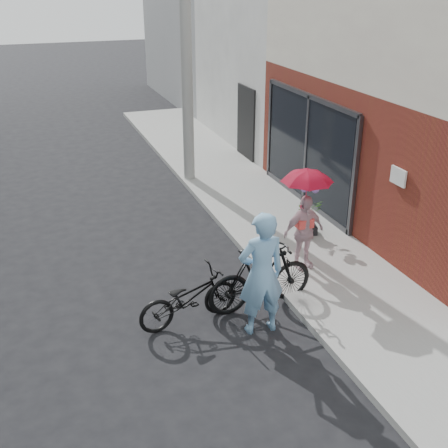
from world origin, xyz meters
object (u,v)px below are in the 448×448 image
bike_right (261,277)px  kimono_woman (304,232)px  utility_pole (186,43)px  bike_left (189,298)px  planter (308,229)px  officer (261,274)px

bike_right → kimono_woman: 1.45m
bike_right → utility_pole: bearing=-10.4°
bike_left → planter: (3.19, 2.09, -0.23)m
officer → bike_left: size_ratio=1.18×
bike_right → kimono_woman: kimono_woman is taller
utility_pole → bike_left: bearing=-107.0°
bike_left → bike_right: bearing=-98.7°
officer → bike_right: bearing=-112.8°
bike_left → planter: bike_left is taller
bike_left → bike_right: size_ratio=0.90×
utility_pole → kimono_woman: bearing=-84.5°
officer → kimono_woman: (1.45, 1.42, -0.17)m
utility_pole → planter: (1.30, -4.11, -3.29)m
bike_left → bike_right: bike_right is taller
utility_pole → kimono_woman: utility_pole is taller
bike_left → kimono_woman: 2.57m
bike_left → planter: bearing=-66.5°
officer → bike_right: (0.27, 0.61, -0.43)m
officer → bike_right: size_ratio=1.06×
utility_pole → kimono_woman: 6.02m
utility_pole → officer: bearing=-97.8°
officer → bike_left: officer is taller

